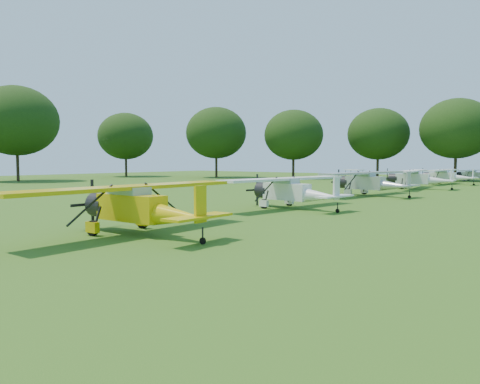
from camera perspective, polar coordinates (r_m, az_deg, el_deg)
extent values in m
plane|color=#235415|center=(28.28, -0.51, -2.79)|extent=(160.00, 160.00, 0.00)
cylinder|color=#322113|center=(80.90, 24.77, 2.94)|extent=(0.44, 0.44, 4.74)
ellipsoid|color=black|center=(81.04, 24.89, 7.03)|extent=(11.05, 11.05, 9.39)
cylinder|color=#322113|center=(84.73, 16.42, 3.09)|extent=(0.44, 0.44, 4.49)
ellipsoid|color=black|center=(84.84, 16.50, 6.80)|extent=(10.47, 10.47, 8.90)
cylinder|color=#322113|center=(83.24, 6.52, 3.20)|extent=(0.44, 0.44, 4.44)
ellipsoid|color=black|center=(83.34, 6.54, 6.93)|extent=(10.36, 10.36, 8.80)
cylinder|color=#322113|center=(86.83, -2.90, 3.36)|extent=(0.44, 0.44, 4.77)
ellipsoid|color=black|center=(86.97, -2.92, 7.21)|extent=(11.14, 11.14, 9.47)
cylinder|color=#322113|center=(94.11, -13.72, 3.24)|extent=(0.44, 0.44, 4.56)
ellipsoid|color=black|center=(94.21, -13.78, 6.63)|extent=(10.64, 10.64, 9.04)
cylinder|color=#322113|center=(79.32, -25.47, 3.13)|extent=(0.44, 0.44, 5.35)
ellipsoid|color=black|center=(79.53, -25.62, 7.84)|extent=(12.49, 12.49, 10.61)
cube|color=#D5B308|center=(21.52, -13.13, -1.86)|extent=(3.65, 1.18, 1.19)
cone|color=#D5B308|center=(19.30, -7.34, -2.96)|extent=(3.19, 1.11, 1.02)
cube|color=#8CA5B2|center=(21.56, -13.34, -0.20)|extent=(1.84, 1.09, 0.62)
cylinder|color=black|center=(23.21, -16.50, -1.50)|extent=(1.05, 1.20, 1.18)
cube|color=black|center=(23.81, -17.55, -1.39)|extent=(0.07, 0.14, 2.37)
cube|color=#D5B308|center=(21.54, -13.36, 0.55)|extent=(1.99, 12.03, 0.16)
cube|color=#D5B308|center=(18.46, -4.86, -1.50)|extent=(0.13, 0.62, 1.47)
cube|color=#D5B308|center=(18.59, -5.11, -3.04)|extent=(1.05, 3.19, 0.10)
cylinder|color=black|center=(21.49, -17.55, -4.23)|extent=(0.68, 0.20, 0.68)
cylinder|color=black|center=(23.21, -11.82, -3.53)|extent=(0.68, 0.20, 0.68)
cylinder|color=black|center=(18.58, -4.57, -5.96)|extent=(0.27, 0.10, 0.27)
cube|color=white|center=(32.23, 5.70, 0.05)|extent=(3.56, 1.39, 1.14)
cone|color=white|center=(30.47, 9.95, -0.52)|extent=(3.12, 1.29, 0.98)
cube|color=#8CA5B2|center=(32.26, 5.56, 1.12)|extent=(1.83, 1.18, 0.60)
cylinder|color=black|center=(33.57, 2.98, 0.23)|extent=(1.09, 1.23, 1.13)
cube|color=black|center=(34.05, 2.11, 0.28)|extent=(0.08, 0.14, 2.28)
cube|color=white|center=(32.25, 5.56, 1.60)|extent=(2.79, 11.60, 0.15)
cube|color=white|center=(29.82, 11.67, 0.40)|extent=(0.17, 0.60, 1.41)
cube|color=white|center=(29.91, 11.48, -0.52)|extent=(1.24, 3.12, 0.10)
cylinder|color=black|center=(31.84, 2.93, -1.45)|extent=(0.67, 0.24, 0.65)
cylinder|color=black|center=(33.89, 6.02, -1.14)|extent=(0.67, 0.24, 0.65)
cylinder|color=black|center=(29.88, 11.81, -2.26)|extent=(0.27, 0.11, 0.26)
cube|color=silver|center=(44.62, 15.00, 1.09)|extent=(3.73, 1.50, 1.19)
cone|color=silver|center=(43.14, 18.49, 0.70)|extent=(3.27, 1.39, 1.02)
cube|color=#8CA5B2|center=(44.65, 14.89, 1.90)|extent=(1.92, 1.25, 0.62)
cylinder|color=black|center=(45.76, 12.69, 1.20)|extent=(1.15, 1.29, 1.18)
cube|color=black|center=(46.16, 11.93, 1.24)|extent=(0.08, 0.14, 2.38)
cube|color=silver|center=(44.64, 14.90, 2.26)|extent=(3.05, 12.12, 0.16)
cube|color=silver|center=(42.61, 19.86, 1.39)|extent=(0.19, 0.63, 1.47)
cube|color=silver|center=(42.68, 19.70, 0.72)|extent=(1.33, 3.26, 0.10)
cylinder|color=black|center=(43.94, 13.02, -0.03)|extent=(0.70, 0.26, 0.68)
cylinder|color=black|center=(46.34, 14.92, 0.15)|extent=(0.70, 0.26, 0.68)
cylinder|color=black|center=(42.64, 19.95, -0.56)|extent=(0.28, 0.12, 0.27)
cube|color=white|center=(56.55, 20.26, 1.53)|extent=(3.61, 1.53, 1.15)
cone|color=white|center=(56.09, 23.23, 1.26)|extent=(3.17, 1.41, 0.99)
cube|color=#8CA5B2|center=(56.55, 20.17, 2.14)|extent=(1.88, 1.25, 0.60)
cylinder|color=black|center=(56.97, 18.21, 1.59)|extent=(1.14, 1.27, 1.14)
cube|color=black|center=(57.13, 17.51, 1.61)|extent=(0.08, 0.14, 2.30)
cube|color=white|center=(56.55, 20.18, 2.42)|extent=(3.22, 11.71, 0.15)
cube|color=white|center=(55.94, 24.35, 1.79)|extent=(0.19, 0.61, 1.42)
cube|color=white|center=(55.97, 24.23, 1.29)|extent=(1.36, 3.17, 0.10)
cylinder|color=black|center=(55.42, 19.09, 0.66)|extent=(0.67, 0.27, 0.66)
cylinder|color=black|center=(58.10, 19.64, 0.79)|extent=(0.67, 0.27, 0.66)
cylinder|color=black|center=(55.99, 24.42, 0.35)|extent=(0.27, 0.12, 0.26)
cube|color=white|center=(68.36, 23.45, 1.76)|extent=(3.27, 0.99, 1.07)
cone|color=white|center=(67.65, 25.69, 1.55)|extent=(2.87, 0.94, 0.92)
cube|color=#8CA5B2|center=(68.37, 23.38, 2.24)|extent=(1.64, 0.95, 0.56)
cylinder|color=black|center=(68.92, 21.90, 1.82)|extent=(0.93, 1.07, 1.06)
cube|color=black|center=(69.12, 21.38, 1.84)|extent=(0.06, 0.12, 2.14)
cube|color=white|center=(68.36, 23.39, 2.45)|extent=(1.56, 10.84, 0.14)
cube|color=white|center=(67.40, 26.55, 1.95)|extent=(0.11, 0.56, 1.33)
cube|color=white|center=(67.44, 26.45, 1.56)|extent=(0.89, 2.87, 0.09)
cylinder|color=black|center=(67.39, 22.46, 1.11)|extent=(0.61, 0.17, 0.61)
cylinder|color=black|center=(69.84, 23.08, 1.19)|extent=(0.61, 0.17, 0.61)
cylinder|color=black|center=(67.43, 26.60, 0.84)|extent=(0.25, 0.08, 0.25)
cube|color=silver|center=(81.02, 26.38, 1.87)|extent=(2.83, 0.90, 0.92)
cube|color=#8CA5B2|center=(81.03, 26.33, 2.21)|extent=(1.42, 0.84, 0.48)
cylinder|color=black|center=(81.44, 25.24, 1.91)|extent=(0.81, 0.93, 0.91)
cube|color=black|center=(81.59, 24.85, 1.93)|extent=(0.06, 0.11, 1.84)
cube|color=silver|center=(81.02, 26.33, 2.37)|extent=(1.49, 9.33, 0.12)
cylinder|color=black|center=(80.15, 25.68, 1.40)|extent=(0.53, 0.15, 0.53)
cylinder|color=black|center=(82.28, 26.07, 1.45)|extent=(0.53, 0.15, 0.53)
cube|color=#A10B20|center=(63.10, 13.73, 1.29)|extent=(2.55, 1.65, 0.76)
cube|color=black|center=(63.27, 13.49, 1.69)|extent=(1.14, 1.32, 0.49)
cube|color=white|center=(63.05, 13.75, 2.63)|extent=(2.46, 1.74, 0.09)
cylinder|color=black|center=(63.02, 12.77, 1.07)|extent=(0.49, 0.22, 0.48)
cylinder|color=black|center=(64.12, 13.46, 1.11)|extent=(0.49, 0.22, 0.48)
cylinder|color=black|center=(62.10, 14.00, 1.01)|extent=(0.49, 0.22, 0.48)
cylinder|color=black|center=(63.22, 14.67, 1.05)|extent=(0.49, 0.22, 0.48)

